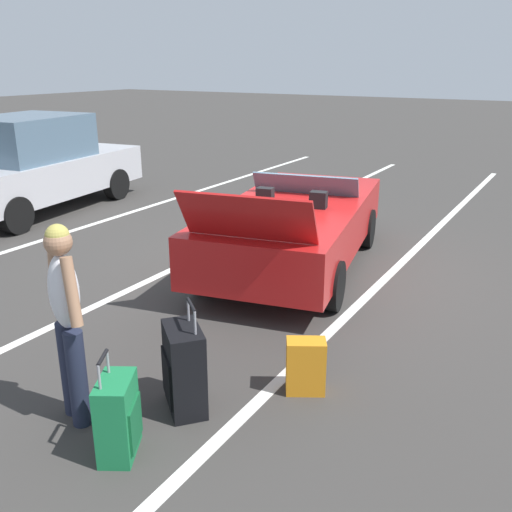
# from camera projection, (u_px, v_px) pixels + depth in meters

# --- Properties ---
(ground_plane) EXTENTS (80.00, 80.00, 0.00)m
(ground_plane) POSITION_uv_depth(u_px,v_px,m) (294.00, 267.00, 8.10)
(ground_plane) COLOR #383533
(lot_line_near) EXTENTS (18.00, 0.12, 0.01)m
(lot_line_near) POSITION_uv_depth(u_px,v_px,m) (380.00, 283.00, 7.48)
(lot_line_near) COLOR silver
(lot_line_near) RESTS_ON ground_plane
(lot_line_mid) EXTENTS (18.00, 0.12, 0.01)m
(lot_line_mid) POSITION_uv_depth(u_px,v_px,m) (212.00, 251.00, 8.78)
(lot_line_mid) COLOR silver
(lot_line_mid) RESTS_ON ground_plane
(lot_line_far) EXTENTS (18.00, 0.12, 0.01)m
(lot_line_far) POSITION_uv_depth(u_px,v_px,m) (87.00, 226.00, 10.08)
(lot_line_far) COLOR silver
(lot_line_far) RESTS_ON ground_plane
(convertible_car) EXTENTS (4.45, 2.53, 1.50)m
(convertible_car) POSITION_uv_depth(u_px,v_px,m) (298.00, 223.00, 8.08)
(convertible_car) COLOR red
(convertible_car) RESTS_ON ground_plane
(suitcase_large_black) EXTENTS (0.53, 0.54, 0.95)m
(suitcase_large_black) POSITION_uv_depth(u_px,v_px,m) (184.00, 369.00, 4.68)
(suitcase_large_black) COLOR black
(suitcase_large_black) RESTS_ON ground_plane
(suitcase_medium_bright) EXTENTS (0.47, 0.40, 0.82)m
(suitcase_medium_bright) POSITION_uv_depth(u_px,v_px,m) (118.00, 418.00, 4.14)
(suitcase_medium_bright) COLOR #19723F
(suitcase_medium_bright) RESTS_ON ground_plane
(suitcase_small_carryon) EXTENTS (0.34, 0.39, 0.50)m
(suitcase_small_carryon) POSITION_uv_depth(u_px,v_px,m) (306.00, 366.00, 4.96)
(suitcase_small_carryon) COLOR orange
(suitcase_small_carryon) RESTS_ON ground_plane
(traveler_person) EXTENTS (0.33, 0.59, 1.65)m
(traveler_person) POSITION_uv_depth(u_px,v_px,m) (67.00, 314.00, 4.37)
(traveler_person) COLOR #1E2338
(traveler_person) RESTS_ON ground_plane
(parked_sedan_near) EXTENTS (4.69, 2.36, 1.82)m
(parked_sedan_near) POSITION_uv_depth(u_px,v_px,m) (33.00, 165.00, 10.87)
(parked_sedan_near) COLOR #B2B2B7
(parked_sedan_near) RESTS_ON ground_plane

